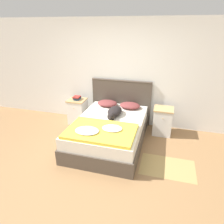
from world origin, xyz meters
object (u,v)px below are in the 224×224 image
dog (114,112)px  nightstand_right (163,121)px  book_stack (77,98)px  pillow_right (130,105)px  nightstand_left (78,111)px  bed (109,132)px  pillow_left (107,103)px

dog → nightstand_right: bearing=24.1°
dog → book_stack: book_stack is taller
nightstand_right → pillow_right: pillow_right is taller
nightstand_left → pillow_right: size_ratio=1.32×
bed → book_stack: (-1.07, 0.74, 0.42)m
pillow_right → nightstand_right: bearing=-3.8°
pillow_left → dog: (0.32, -0.52, 0.02)m
dog → bed: bearing=-98.0°
bed → dog: (0.04, 0.26, 0.36)m
nightstand_left → book_stack: 0.36m
pillow_right → book_stack: 1.36m
bed → nightstand_left: (-1.07, 0.73, 0.06)m
nightstand_right → pillow_right: (-0.79, 0.05, 0.28)m
bed → nightstand_right: nightstand_right is taller
nightstand_right → nightstand_left: bearing=180.0°
pillow_left → dog: bearing=-58.5°
nightstand_right → book_stack: book_stack is taller
nightstand_left → book_stack: book_stack is taller
pillow_left → nightstand_right: bearing=-2.2°
bed → dog: 0.44m
nightstand_left → dog: size_ratio=0.89×
nightstand_left → nightstand_right: size_ratio=1.00×
dog → pillow_left: bearing=121.5°
nightstand_left → nightstand_right: bearing=0.0°
bed → pillow_right: size_ratio=4.21×
nightstand_left → pillow_left: (0.79, 0.05, 0.28)m
bed → dog: bearing=82.0°
dog → pillow_right: bearing=64.7°
nightstand_right → pillow_left: pillow_left is taller
pillow_left → book_stack: book_stack is taller
nightstand_right → pillow_left: 1.39m
bed → nightstand_left: nightstand_left is taller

